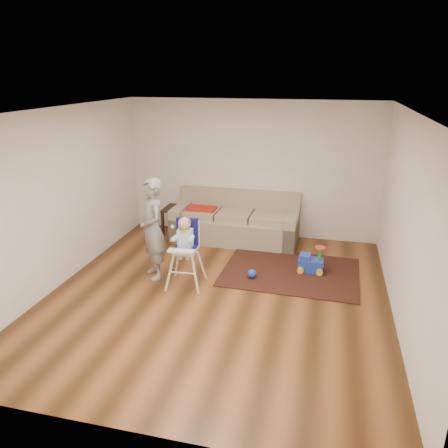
% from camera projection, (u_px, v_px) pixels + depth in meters
% --- Properties ---
extents(ground, '(5.50, 5.50, 0.00)m').
position_uv_depth(ground, '(218.00, 295.00, 6.57)').
color(ground, '#43260F').
rests_on(ground, ground).
extents(room_envelope, '(5.04, 5.52, 2.72)m').
position_uv_depth(room_envelope, '(226.00, 165.00, 6.43)').
color(room_envelope, silver).
rests_on(room_envelope, ground).
extents(sofa, '(2.46, 1.04, 0.94)m').
position_uv_depth(sofa, '(235.00, 217.00, 8.58)').
color(sofa, gray).
rests_on(sofa, ground).
extents(side_table, '(0.55, 0.55, 0.55)m').
position_uv_depth(side_table, '(178.00, 220.00, 9.02)').
color(side_table, black).
rests_on(side_table, ground).
extents(area_rug, '(2.27, 1.73, 0.02)m').
position_uv_depth(area_rug, '(291.00, 272.00, 7.32)').
color(area_rug, black).
rests_on(area_rug, ground).
extents(ride_on_toy, '(0.41, 0.30, 0.45)m').
position_uv_depth(ride_on_toy, '(311.00, 259.00, 7.25)').
color(ride_on_toy, blue).
rests_on(ride_on_toy, area_rug).
extents(toy_ball, '(0.15, 0.15, 0.15)m').
position_uv_depth(toy_ball, '(252.00, 274.00, 7.06)').
color(toy_ball, blue).
rests_on(toy_ball, area_rug).
extents(high_chair, '(0.55, 0.55, 1.13)m').
position_uv_depth(high_chair, '(185.00, 253.00, 6.72)').
color(high_chair, white).
rests_on(high_chair, ground).
extents(adult, '(0.68, 0.71, 1.64)m').
position_uv_depth(adult, '(153.00, 229.00, 6.91)').
color(adult, gray).
rests_on(adult, ground).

